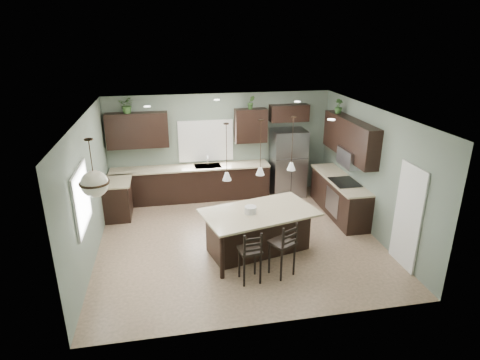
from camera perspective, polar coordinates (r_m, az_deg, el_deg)
name	(u,v)px	position (r m, az deg, el deg)	size (l,w,h in m)	color
ground	(239,239)	(8.96, -0.16, -8.44)	(6.00, 6.00, 0.00)	#9E8466
pantry_door	(408,217)	(8.26, 22.76, -4.89)	(0.04, 0.82, 2.04)	white
window_back	(206,141)	(10.86, -4.88, 5.58)	(1.35, 0.02, 1.00)	white
window_left	(81,199)	(7.62, -21.69, -2.50)	(0.02, 1.10, 1.00)	white
left_return_cabs	(118,200)	(10.26, -16.96, -2.68)	(0.60, 0.90, 0.90)	black
left_return_countertop	(117,182)	(10.09, -17.12, -0.22)	(0.66, 0.96, 0.04)	beige
back_lower_cabs	(192,184)	(10.89, -6.90, -0.53)	(4.20, 0.60, 0.90)	black
back_countertop	(191,168)	(10.72, -7.00, 1.77)	(4.20, 0.66, 0.04)	beige
sink_inset	(208,166)	(10.74, -4.61, 2.00)	(0.70, 0.45, 0.01)	gray
faucet	(208,161)	(10.67, -4.62, 2.69)	(0.02, 0.02, 0.28)	silver
back_upper_left	(137,130)	(10.59, -14.38, 6.85)	(1.55, 0.34, 0.90)	black
back_upper_right	(251,126)	(10.79, 1.55, 7.74)	(0.85, 0.34, 0.90)	black
fridge_header	(289,113)	(10.99, 6.99, 9.44)	(1.05, 0.34, 0.45)	black
right_lower_cabs	(339,197)	(10.28, 13.90, -2.32)	(0.60, 2.35, 0.90)	black
right_countertop	(340,179)	(10.11, 14.02, 0.12)	(0.66, 2.35, 0.04)	beige
cooktop	(345,182)	(9.87, 14.68, -0.29)	(0.58, 0.75, 0.02)	black
wall_oven_front	(332,202)	(9.93, 12.93, -3.07)	(0.01, 0.72, 0.60)	gray
right_upper_cabs	(350,138)	(9.87, 15.33, 5.79)	(0.34, 2.35, 0.90)	black
microwave	(351,158)	(9.72, 15.53, 3.08)	(0.40, 0.75, 0.40)	gray
refrigerator	(288,163)	(11.06, 6.82, 2.42)	(0.90, 0.74, 1.85)	gray
kitchen_island	(259,232)	(8.30, 2.72, -7.35)	(2.24, 1.27, 0.92)	black
serving_dish	(250,210)	(7.98, 1.50, -4.26)	(0.24, 0.24, 0.14)	silver
bar_stool_left	(250,256)	(7.36, 1.40, -10.71)	(0.39, 0.39, 1.05)	black
bar_stool_center	(282,248)	(7.57, 6.01, -9.66)	(0.41, 0.41, 1.10)	black
pendant_left	(227,152)	(7.34, -1.93, 3.98)	(0.17, 0.17, 1.10)	silver
pendant_center	(261,148)	(7.63, 2.95, 4.59)	(0.17, 0.17, 1.10)	silver
pendant_right	(292,144)	(7.96, 7.45, 5.14)	(0.17, 0.17, 1.10)	silver
chandelier	(92,168)	(6.69, -20.26, 1.60)	(0.48, 0.48, 0.97)	beige
plant_back_left	(127,105)	(10.44, -15.75, 10.25)	(0.38, 0.33, 0.42)	#335826
plant_back_right	(251,102)	(10.64, 1.59, 10.99)	(0.19, 0.16, 0.35)	#355A27
plant_right_wall	(339,106)	(10.35, 13.84, 10.15)	(0.20, 0.20, 0.35)	#305726
room_shell	(239,167)	(8.27, -0.17, 1.91)	(6.00, 6.00, 6.00)	slate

